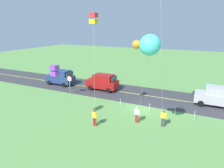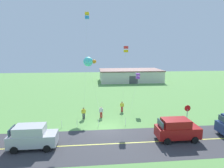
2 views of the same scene
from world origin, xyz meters
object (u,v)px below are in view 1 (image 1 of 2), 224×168
car_suv_foreground (103,82)px  kite_green_far (55,71)px  stop_sign (70,81)px  person_child_watcher (137,114)px  person_adult_near (95,117)px  kite_yellow_high (149,45)px  kite_red_low (93,19)px  person_adult_companion (163,118)px  car_parked_west_near (216,96)px  car_parked_east_near (61,77)px

car_suv_foreground → kite_green_far: (-1.55, 11.26, 4.06)m
stop_sign → person_child_watcher: (-10.45, 3.74, -0.94)m
person_adult_near → kite_yellow_high: (-4.90, 1.09, 6.68)m
kite_red_low → person_adult_companion: bearing=-163.9°
car_parked_west_near → person_adult_companion: (4.45, 7.39, -0.29)m
car_suv_foreground → car_parked_west_near: bearing=-178.8°
person_adult_companion → kite_red_low: 10.49m
person_child_watcher → car_suv_foreground: bearing=96.0°
kite_yellow_high → kite_green_far: 7.98m
person_child_watcher → kite_yellow_high: (-1.65, 3.35, 6.68)m
kite_yellow_high → car_suv_foreground: bearing=-49.5°
person_adult_near → person_adult_companion: 6.18m
person_adult_near → person_adult_companion: bearing=-136.9°
car_parked_west_near → person_child_watcher: size_ratio=2.75×
car_parked_east_near → person_adult_near: size_ratio=2.75×
car_suv_foreground → stop_sign: bearing=51.1°
kite_green_far → car_parked_east_near: bearing=-51.2°
car_suv_foreground → person_child_watcher: bearing=135.4°
car_parked_west_near → kite_red_low: kite_red_low is taller
car_parked_west_near → kite_green_far: 17.71m
stop_sign → person_child_watcher: size_ratio=1.60×
person_child_watcher → stop_sign: bearing=120.9°
stop_sign → person_adult_companion: stop_sign is taller
kite_red_low → stop_sign: bearing=-37.0°
car_parked_east_near → kite_yellow_high: (-16.32, 10.31, 6.39)m
kite_yellow_high → person_adult_near: bearing=-12.5°
car_suv_foreground → person_adult_near: (-4.25, 9.65, -0.29)m
person_adult_companion → kite_red_low: (5.97, 1.72, 8.45)m
car_suv_foreground → stop_sign: stop_sign is taller
person_adult_companion → kite_green_far: size_ratio=0.28×
person_adult_near → person_child_watcher: same height
car_suv_foreground → stop_sign: size_ratio=1.72×
car_parked_west_near → kite_yellow_high: 13.76m
person_child_watcher → kite_red_low: 9.29m
car_suv_foreground → kite_red_low: (-3.91, 8.82, 8.16)m
person_child_watcher → kite_yellow_high: 7.65m
car_suv_foreground → stop_sign: (2.95, 3.66, 0.65)m
car_suv_foreground → car_parked_east_near: same height
person_adult_near → kite_green_far: (2.71, 1.61, 4.35)m
kite_red_low → kite_green_far: size_ratio=1.73×
stop_sign → kite_red_low: size_ratio=0.26×
car_suv_foreground → kite_green_far: kite_green_far is taller
car_parked_west_near → stop_sign: bearing=12.9°
kite_red_low → kite_yellow_high: bearing=159.9°
car_parked_west_near → stop_sign: 17.74m
car_suv_foreground → kite_yellow_high: bearing=130.5°
car_parked_west_near → kite_green_far: kite_green_far is taller
kite_yellow_high → kite_green_far: size_ratio=1.46×
car_parked_west_near → kite_red_low: 16.07m
car_suv_foreground → car_parked_west_near: 14.34m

